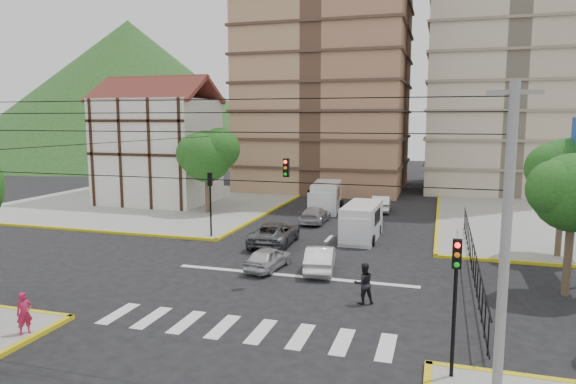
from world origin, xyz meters
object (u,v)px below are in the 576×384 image
at_px(van_left_lane, 326,198).
at_px(car_silver_front_left, 268,258).
at_px(traffic_light_se, 455,285).
at_px(traffic_light_nw, 210,194).
at_px(van_right_lane, 361,223).
at_px(car_white_front_right, 320,258).
at_px(pedestrian_sw_corner, 24,313).
at_px(pedestrian_crosswalk, 364,283).

height_order(van_left_lane, car_silver_front_left, van_left_lane).
xyz_separation_m(traffic_light_se, car_silver_front_left, (-9.45, 9.76, -2.48)).
relative_size(traffic_light_se, traffic_light_nw, 1.00).
distance_m(van_right_lane, car_silver_front_left, 9.13).
bearing_deg(van_right_lane, van_left_lane, 116.75).
relative_size(car_white_front_right, pedestrian_sw_corner, 2.62).
bearing_deg(car_silver_front_left, van_left_lane, -80.76).
height_order(pedestrian_sw_corner, pedestrian_crosswalk, pedestrian_crosswalk).
relative_size(traffic_light_se, car_silver_front_left, 1.19).
xyz_separation_m(traffic_light_nw, van_right_lane, (9.97, 2.44, -1.93)).
xyz_separation_m(traffic_light_nw, car_white_front_right, (8.96, -5.29, -2.42)).
xyz_separation_m(car_silver_front_left, pedestrian_sw_corner, (-5.85, -11.02, 0.32)).
bearing_deg(van_left_lane, car_silver_front_left, -93.77).
bearing_deg(traffic_light_se, car_silver_front_left, 134.06).
bearing_deg(traffic_light_nw, van_left_lane, 66.91).
relative_size(traffic_light_se, pedestrian_crosswalk, 2.37).
bearing_deg(car_white_front_right, traffic_light_nw, -39.31).
height_order(traffic_light_se, car_white_front_right, traffic_light_se).
height_order(car_silver_front_left, pedestrian_crosswalk, pedestrian_crosswalk).
relative_size(traffic_light_se, car_white_front_right, 1.05).
relative_size(car_silver_front_left, pedestrian_crosswalk, 1.98).
relative_size(traffic_light_se, van_left_lane, 0.75).
relative_size(van_right_lane, van_left_lane, 0.92).
xyz_separation_m(traffic_light_nw, car_silver_front_left, (6.15, -5.84, -2.48)).
distance_m(traffic_light_se, pedestrian_sw_corner, 15.50).
height_order(car_white_front_right, pedestrian_crosswalk, pedestrian_crosswalk).
xyz_separation_m(traffic_light_se, car_white_front_right, (-6.64, 10.31, -2.42)).
xyz_separation_m(car_white_front_right, pedestrian_sw_corner, (-8.66, -11.57, 0.26)).
xyz_separation_m(car_white_front_right, pedestrian_crosswalk, (2.99, -4.32, 0.24)).
bearing_deg(van_left_lane, van_right_lane, -71.31).
bearing_deg(car_silver_front_left, pedestrian_sw_corner, 68.54).
distance_m(car_white_front_right, pedestrian_crosswalk, 5.26).
bearing_deg(pedestrian_sw_corner, car_silver_front_left, -0.76).
relative_size(traffic_light_nw, van_right_lane, 0.81).
distance_m(car_silver_front_left, pedestrian_sw_corner, 12.48).
xyz_separation_m(traffic_light_se, van_right_lane, (-5.63, 18.04, -1.93)).
height_order(traffic_light_se, van_left_lane, traffic_light_se).
distance_m(traffic_light_nw, pedestrian_crosswalk, 15.48).
distance_m(traffic_light_se, van_left_lane, 29.89).
height_order(van_right_lane, pedestrian_sw_corner, van_right_lane).
bearing_deg(van_right_lane, pedestrian_crosswalk, -79.11).
bearing_deg(traffic_light_se, van_right_lane, 107.34).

